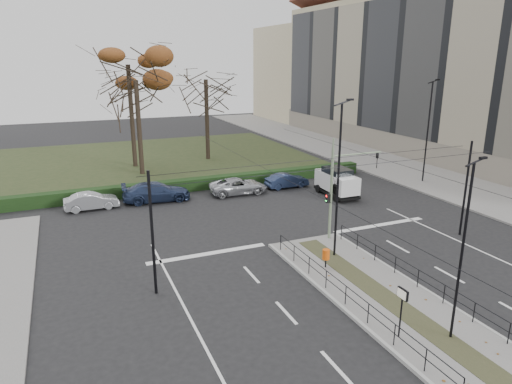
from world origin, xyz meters
TOP-DOWN VIEW (x-y plane):
  - ground at (0.00, 0.00)m, footprint 140.00×140.00m
  - median_island at (0.00, -2.50)m, footprint 4.40×15.00m
  - sidewalk_east at (18.00, 22.00)m, footprint 8.00×90.00m
  - park at (-6.00, 32.00)m, footprint 38.00×26.00m
  - hedge at (-6.00, 18.60)m, footprint 38.00×1.00m
  - apartment_block at (27.97, 23.97)m, footprint 13.09×52.10m
  - median_railing at (0.00, -2.60)m, footprint 4.14×13.24m
  - catenary at (0.00, 1.62)m, footprint 20.00×34.00m
  - traffic_light at (1.82, 4.50)m, footprint 3.81×2.11m
  - litter_bin at (-0.87, 1.02)m, footprint 0.39×0.39m
  - info_panel at (-1.51, -5.53)m, footprint 0.12×0.55m
  - streetlamp_median_near at (0.39, -6.35)m, footprint 0.60×0.12m
  - streetlamp_median_far at (0.42, 2.16)m, footprint 0.72×0.15m
  - streetlamp_sidewalk at (16.53, 12.91)m, footprint 0.75×0.15m
  - parked_car_second at (-11.49, 16.47)m, footprint 3.91×1.48m
  - parked_car_third at (-6.66, 16.65)m, footprint 5.34×2.51m
  - parked_car_fourth at (-0.05, 16.06)m, footprint 4.84×2.44m
  - white_van at (7.06, 12.39)m, footprint 2.06×4.32m
  - rust_tree at (-6.36, 29.34)m, footprint 9.20×9.20m
  - bare_tree_center at (1.63, 29.88)m, footprint 7.18×7.18m
  - bare_tree_near at (-6.26, 25.73)m, footprint 6.55×6.55m
  - parked_car_fifth at (4.48, 16.19)m, footprint 3.76×1.35m

SIDE VIEW (x-z plane):
  - ground at x=0.00m, z-range 0.00..0.00m
  - park at x=-6.00m, z-range 0.00..0.10m
  - median_island at x=0.00m, z-range 0.00..0.14m
  - sidewalk_east at x=18.00m, z-range 0.00..0.14m
  - hedge at x=-6.00m, z-range 0.00..1.00m
  - parked_car_fifth at x=4.48m, z-range 0.00..1.24m
  - parked_car_second at x=-11.49m, z-range 0.00..1.27m
  - parked_car_fourth at x=-0.05m, z-range 0.00..1.31m
  - parked_car_third at x=-6.66m, z-range 0.00..1.50m
  - litter_bin at x=-0.87m, z-range 0.35..1.35m
  - median_railing at x=0.00m, z-range 0.52..1.44m
  - white_van at x=7.06m, z-range 0.05..2.37m
  - info_panel at x=-1.51m, z-range 0.74..2.83m
  - traffic_light at x=1.82m, z-range 0.59..6.13m
  - catenary at x=0.00m, z-range 0.42..6.42m
  - streetlamp_median_near at x=0.39m, z-range 0.20..7.44m
  - streetlamp_median_far at x=0.42m, z-range 0.21..8.83m
  - streetlamp_sidewalk at x=16.53m, z-range 0.22..9.15m
  - bare_tree_center at x=1.63m, z-range 2.34..13.68m
  - bare_tree_near at x=-6.26m, z-range 2.39..14.02m
  - rust_tree at x=-6.36m, z-range 3.54..16.81m
  - apartment_block at x=27.97m, z-range -0.43..21.22m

